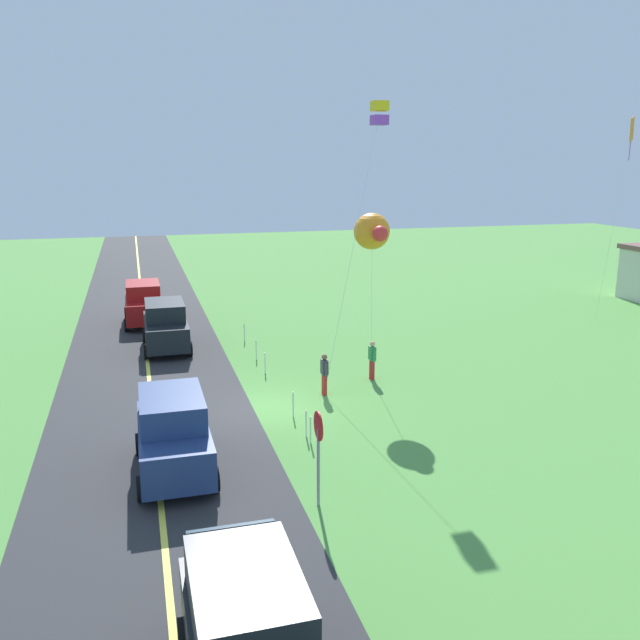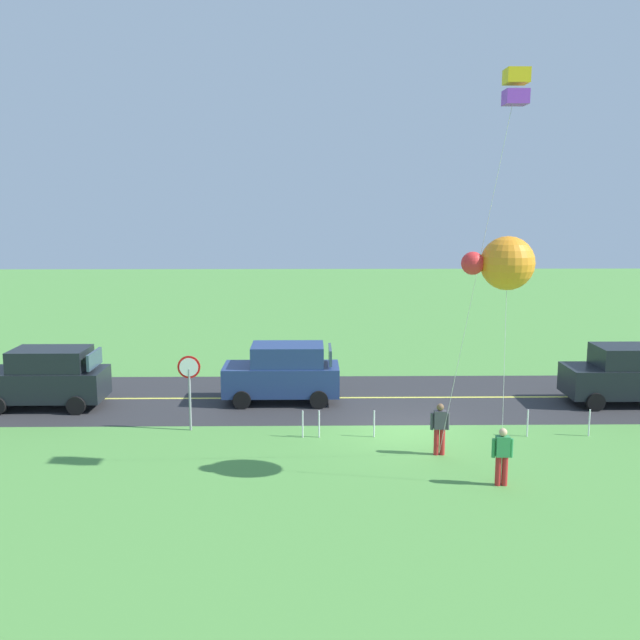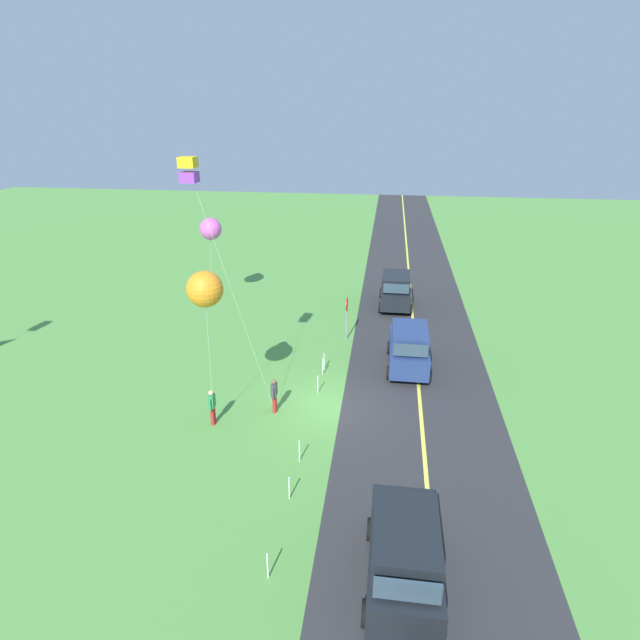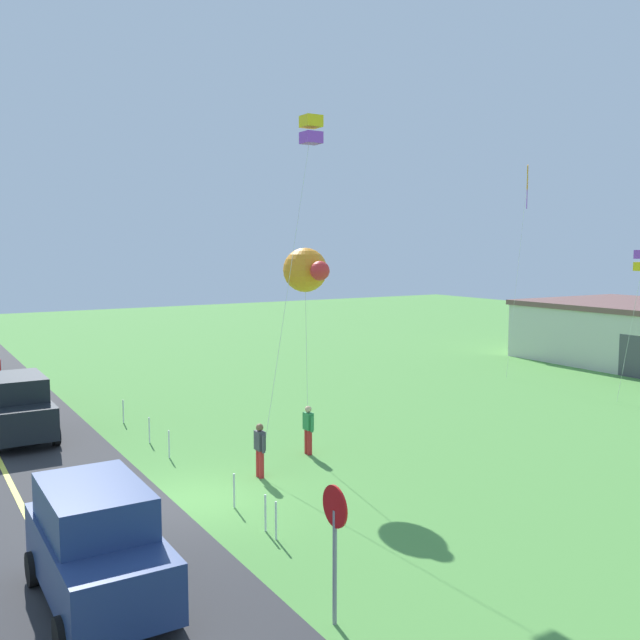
% 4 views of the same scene
% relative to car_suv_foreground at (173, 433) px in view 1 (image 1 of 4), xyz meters
% --- Properties ---
extents(ground_plane, '(120.00, 120.00, 0.10)m').
position_rel_car_suv_foreground_xyz_m(ground_plane, '(-4.20, 3.51, -1.20)').
color(ground_plane, '#549342').
extents(asphalt_road, '(120.00, 7.00, 0.00)m').
position_rel_car_suv_foreground_xyz_m(asphalt_road, '(-4.20, -0.49, -1.15)').
color(asphalt_road, '#2D2D30').
rests_on(asphalt_road, ground).
extents(road_centre_stripe, '(120.00, 0.16, 0.00)m').
position_rel_car_suv_foreground_xyz_m(road_centre_stripe, '(-4.20, -0.49, -1.15)').
color(road_centre_stripe, '#E5E04C').
rests_on(road_centre_stripe, asphalt_road).
extents(car_suv_foreground, '(4.40, 2.12, 2.24)m').
position_rel_car_suv_foreground_xyz_m(car_suv_foreground, '(0.00, 0.00, 0.00)').
color(car_suv_foreground, navy).
rests_on(car_suv_foreground, ground).
extents(car_parked_east_near, '(4.40, 2.12, 2.24)m').
position_rel_car_suv_foreground_xyz_m(car_parked_east_near, '(8.77, 0.65, 0.00)').
color(car_parked_east_near, black).
rests_on(car_parked_east_near, ground).
extents(car_parked_west_near, '(4.40, 2.12, 2.24)m').
position_rel_car_suv_foreground_xyz_m(car_parked_west_near, '(-13.03, 0.45, 0.00)').
color(car_parked_west_near, black).
rests_on(car_parked_west_near, ground).
extents(car_parked_west_far, '(4.40, 2.12, 2.24)m').
position_rel_car_suv_foreground_xyz_m(car_parked_west_far, '(-18.56, -0.42, 0.00)').
color(car_parked_west_far, maroon).
rests_on(car_parked_west_far, ground).
extents(stop_sign, '(0.76, 0.08, 2.56)m').
position_rel_car_suv_foreground_xyz_m(stop_sign, '(2.99, 3.42, 0.65)').
color(stop_sign, gray).
rests_on(stop_sign, ground).
extents(person_adult_near, '(0.58, 0.22, 1.60)m').
position_rel_car_suv_foreground_xyz_m(person_adult_near, '(-6.19, 8.23, -0.29)').
color(person_adult_near, red).
rests_on(person_adult_near, ground).
extents(person_adult_companion, '(0.58, 0.22, 1.60)m').
position_rel_car_suv_foreground_xyz_m(person_adult_companion, '(-4.94, 5.86, -0.29)').
color(person_adult_companion, red).
rests_on(person_adult_companion, ground).
extents(kite_red_low, '(1.90, 1.40, 6.70)m').
position_rel_car_suv_foreground_xyz_m(kite_red_low, '(-6.08, 8.10, 4.85)').
color(kite_red_low, silver).
rests_on(kite_red_low, ground).
extents(kite_blue_mid, '(1.45, 2.73, 10.78)m').
position_rel_car_suv_foreground_xyz_m(kite_blue_mid, '(-6.10, 8.30, 9.16)').
color(kite_blue_mid, silver).
rests_on(kite_blue_mid, ground).
extents(kite_green_far, '(0.75, 1.48, 10.95)m').
position_rel_car_suv_foreground_xyz_m(kite_green_far, '(-12.43, 24.83, 8.92)').
color(kite_green_far, silver).
rests_on(kite_green_far, ground).
extents(fence_post_0, '(0.05, 0.05, 0.90)m').
position_rel_car_suv_foreground_xyz_m(fence_post_0, '(-13.37, 4.21, -0.70)').
color(fence_post_0, silver).
rests_on(fence_post_0, ground).
extents(fence_post_1, '(0.05, 0.05, 0.90)m').
position_rel_car_suv_foreground_xyz_m(fence_post_1, '(-10.16, 4.21, -0.70)').
color(fence_post_1, silver).
rests_on(fence_post_1, ground).
extents(fence_post_2, '(0.05, 0.05, 0.90)m').
position_rel_car_suv_foreground_xyz_m(fence_post_2, '(-8.14, 4.21, -0.70)').
color(fence_post_2, silver).
rests_on(fence_post_2, ground).
extents(fence_post_3, '(0.05, 0.05, 0.90)m').
position_rel_car_suv_foreground_xyz_m(fence_post_3, '(-3.11, 4.21, -0.70)').
color(fence_post_3, silver).
rests_on(fence_post_3, ground).
extents(fence_post_4, '(0.05, 0.05, 0.90)m').
position_rel_car_suv_foreground_xyz_m(fence_post_4, '(-1.32, 4.21, -0.70)').
color(fence_post_4, silver).
rests_on(fence_post_4, ground).
extents(fence_post_5, '(0.05, 0.05, 0.90)m').
position_rel_car_suv_foreground_xyz_m(fence_post_5, '(-0.79, 4.21, -0.70)').
color(fence_post_5, silver).
rests_on(fence_post_5, ground).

